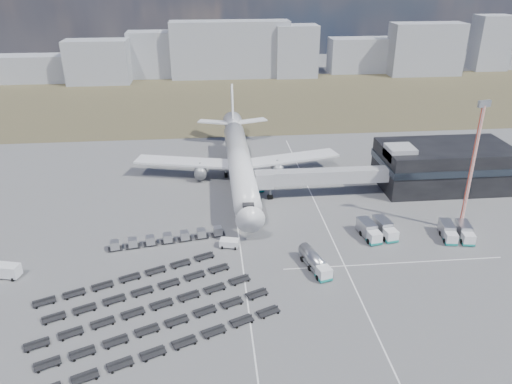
{
  "coord_description": "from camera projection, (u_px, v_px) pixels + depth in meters",
  "views": [
    {
      "loc": [
        -6.9,
        -80.6,
        49.02
      ],
      "look_at": [
        2.53,
        15.91,
        4.0
      ],
      "focal_mm": 35.0,
      "sensor_mm": 36.0,
      "label": 1
    }
  ],
  "objects": [
    {
      "name": "airliner",
      "position": [
        239.0,
        159.0,
        121.01
      ],
      "size": [
        51.59,
        64.53,
        17.62
      ],
      "color": "silver",
      "rests_on": "ground"
    },
    {
      "name": "floodlight_mast",
      "position": [
        472.0,
        169.0,
        94.35
      ],
      "size": [
        2.53,
        2.04,
        26.46
      ],
      "rotation": [
        0.0,
        0.0,
        0.2
      ],
      "color": "red",
      "rests_on": "ground"
    },
    {
      "name": "service_trucks_far",
      "position": [
        456.0,
        232.0,
        96.38
      ],
      "size": [
        6.44,
        7.33,
        2.62
      ],
      "rotation": [
        0.0,
        0.0,
        -0.17
      ],
      "color": "silver",
      "rests_on": "ground"
    },
    {
      "name": "jet_bridge",
      "position": [
        313.0,
        177.0,
        111.72
      ],
      "size": [
        30.3,
        3.8,
        7.05
      ],
      "color": "#939399",
      "rests_on": "ground"
    },
    {
      "name": "service_trucks_near",
      "position": [
        377.0,
        230.0,
        97.04
      ],
      "size": [
        6.83,
        7.78,
        2.8
      ],
      "rotation": [
        0.0,
        0.0,
        0.16
      ],
      "color": "silver",
      "rests_on": "ground"
    },
    {
      "name": "grass_strip",
      "position": [
        226.0,
        100.0,
        193.31
      ],
      "size": [
        420.0,
        90.0,
        0.01
      ],
      "primitive_type": "cube",
      "color": "#46402A",
      "rests_on": "ground"
    },
    {
      "name": "baggage_dollies",
      "position": [
        148.0,
        310.0,
        76.49
      ],
      "size": [
        39.69,
        32.74,
        0.82
      ],
      "rotation": [
        0.0,
        0.0,
        0.41
      ],
      "color": "black",
      "rests_on": "ground"
    },
    {
      "name": "skyline",
      "position": [
        179.0,
        54.0,
        224.34
      ],
      "size": [
        300.24,
        25.02,
        25.97
      ],
      "color": "#92959F",
      "rests_on": "ground"
    },
    {
      "name": "terminal",
      "position": [
        443.0,
        165.0,
        117.64
      ],
      "size": [
        30.4,
        16.4,
        11.0
      ],
      "color": "black",
      "rests_on": "ground"
    },
    {
      "name": "lane_markings",
      "position": [
        299.0,
        237.0,
        97.58
      ],
      "size": [
        47.12,
        110.0,
        0.01
      ],
      "color": "silver",
      "rests_on": "ground"
    },
    {
      "name": "fuel_tanker",
      "position": [
        315.0,
        262.0,
        86.71
      ],
      "size": [
        4.51,
        9.37,
        2.94
      ],
      "rotation": [
        0.0,
        0.0,
        0.25
      ],
      "color": "silver",
      "rests_on": "ground"
    },
    {
      "name": "utility_van",
      "position": [
        6.0,
        271.0,
        84.57
      ],
      "size": [
        5.07,
        3.22,
        2.47
      ],
      "primitive_type": "cube",
      "rotation": [
        0.0,
        0.0,
        -0.25
      ],
      "color": "silver",
      "rests_on": "ground"
    },
    {
      "name": "uld_row",
      "position": [
        168.0,
        238.0,
        95.02
      ],
      "size": [
        22.1,
        5.6,
        1.72
      ],
      "rotation": [
        0.0,
        0.0,
        0.18
      ],
      "color": "black",
      "rests_on": "ground"
    },
    {
      "name": "pushback_tug",
      "position": [
        229.0,
        243.0,
        93.73
      ],
      "size": [
        3.92,
        2.78,
        1.57
      ],
      "primitive_type": "cube",
      "rotation": [
        0.0,
        0.0,
        -0.24
      ],
      "color": "silver",
      "rests_on": "ground"
    },
    {
      "name": "catering_truck",
      "position": [
        256.0,
        184.0,
        117.44
      ],
      "size": [
        3.66,
        5.92,
        2.53
      ],
      "rotation": [
        0.0,
        0.0,
        0.27
      ],
      "color": "silver",
      "rests_on": "ground"
    },
    {
      "name": "ground",
      "position": [
        251.0,
        247.0,
        94.01
      ],
      "size": [
        420.0,
        420.0,
        0.0
      ],
      "primitive_type": "plane",
      "color": "#565659",
      "rests_on": "ground"
    }
  ]
}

